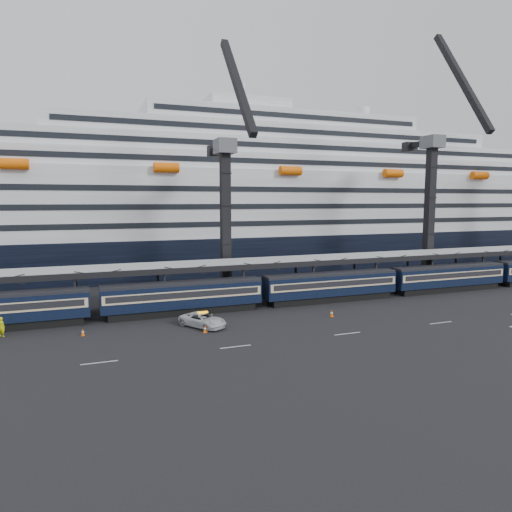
# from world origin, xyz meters

# --- Properties ---
(ground) EXTENTS (260.00, 260.00, 0.00)m
(ground) POSITION_xyz_m (0.00, 0.00, 0.00)
(ground) COLOR black
(ground) RESTS_ON ground
(train) EXTENTS (133.05, 3.00, 4.05)m
(train) POSITION_xyz_m (-4.65, 10.00, 2.20)
(train) COLOR black
(train) RESTS_ON ground
(canopy) EXTENTS (130.00, 6.25, 5.53)m
(canopy) POSITION_xyz_m (0.00, 14.00, 5.25)
(canopy) COLOR #9A9DA2
(canopy) RESTS_ON ground
(cruise_ship) EXTENTS (214.09, 28.84, 34.00)m
(cruise_ship) POSITION_xyz_m (-1.08, 45.99, 12.34)
(cruise_ship) COLOR black
(cruise_ship) RESTS_ON ground
(crane_dark_near) EXTENTS (4.50, 17.75, 35.08)m
(crane_dark_near) POSITION_xyz_m (-20.00, 18.59, 11.93)
(crane_dark_near) COLOR #494B50
(crane_dark_near) RESTS_ON ground
(crane_dark_mid) EXTENTS (4.50, 18.24, 39.64)m
(crane_dark_mid) POSITION_xyz_m (15.00, 17.59, 13.36)
(crane_dark_mid) COLOR #494B50
(crane_dark_mid) RESTS_ON ground
(pickup_truck) EXTENTS (5.08, 5.99, 1.53)m
(pickup_truck) POSITION_xyz_m (-27.22, 3.64, 0.76)
(pickup_truck) COLOR silver
(pickup_truck) RESTS_ON ground
(worker) EXTENTS (0.87, 0.83, 2.01)m
(worker) POSITION_xyz_m (-46.88, 7.21, 1.00)
(worker) COLOR #D7DC0B
(worker) RESTS_ON ground
(traffic_cone_b) EXTENTS (0.36, 0.36, 0.72)m
(traffic_cone_b) POSITION_xyz_m (-39.32, 4.76, 0.36)
(traffic_cone_b) COLOR #FF6408
(traffic_cone_b) RESTS_ON ground
(traffic_cone_c) EXTENTS (0.39, 0.39, 0.78)m
(traffic_cone_c) POSITION_xyz_m (-27.52, 1.53, 0.38)
(traffic_cone_c) COLOR #FF6408
(traffic_cone_c) RESTS_ON ground
(traffic_cone_d) EXTENTS (0.41, 0.41, 0.83)m
(traffic_cone_d) POSITION_xyz_m (-12.02, 2.66, 0.41)
(traffic_cone_d) COLOR #FF6408
(traffic_cone_d) RESTS_ON ground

